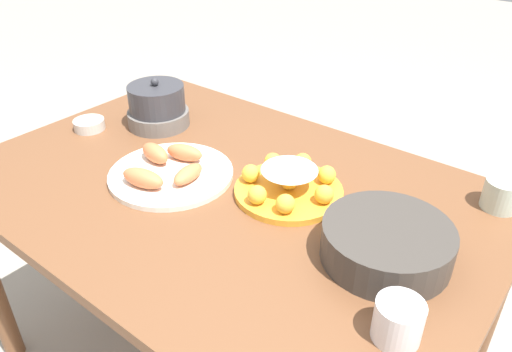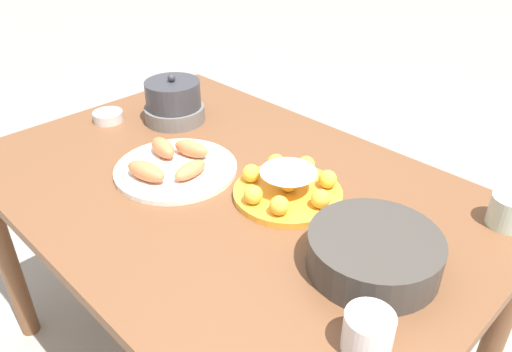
{
  "view_description": "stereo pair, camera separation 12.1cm",
  "coord_description": "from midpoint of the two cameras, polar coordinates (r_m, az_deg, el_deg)",
  "views": [
    {
      "loc": [
        0.71,
        -0.77,
        1.38
      ],
      "look_at": [
        0.07,
        0.03,
        0.74
      ],
      "focal_mm": 35.0,
      "sensor_mm": 36.0,
      "label": 1
    },
    {
      "loc": [
        0.8,
        -0.69,
        1.38
      ],
      "look_at": [
        0.07,
        0.03,
        0.74
      ],
      "focal_mm": 35.0,
      "sensor_mm": 36.0,
      "label": 2
    }
  ],
  "objects": [
    {
      "name": "dining_table",
      "position": [
        1.3,
        -6.16,
        -4.58
      ],
      "size": [
        1.32,
        0.89,
        0.7
      ],
      "color": "brown",
      "rests_on": "ground_plane"
    },
    {
      "name": "cake_plate",
      "position": [
        1.2,
        0.89,
        -1.07
      ],
      "size": [
        0.26,
        0.26,
        0.08
      ],
      "color": "gold",
      "rests_on": "dining_table"
    },
    {
      "name": "serving_bowl",
      "position": [
        1.02,
        11.52,
        -7.41
      ],
      "size": [
        0.26,
        0.26,
        0.08
      ],
      "color": "#3D3833",
      "rests_on": "dining_table"
    },
    {
      "name": "sauce_bowl",
      "position": [
        1.61,
        -20.6,
        5.51
      ],
      "size": [
        0.09,
        0.09,
        0.03
      ],
      "color": "beige",
      "rests_on": "dining_table"
    },
    {
      "name": "seafood_platter",
      "position": [
        1.3,
        -12.56,
        0.53
      ],
      "size": [
        0.32,
        0.32,
        0.06
      ],
      "color": "silver",
      "rests_on": "dining_table"
    },
    {
      "name": "cup_near",
      "position": [
        0.87,
        12.03,
        -16.06
      ],
      "size": [
        0.08,
        0.08,
        0.08
      ],
      "color": "white",
      "rests_on": "dining_table"
    },
    {
      "name": "cup_far",
      "position": [
        1.25,
        23.87,
        -2.01
      ],
      "size": [
        0.08,
        0.08,
        0.07
      ],
      "color": "beige",
      "rests_on": "dining_table"
    },
    {
      "name": "warming_pot",
      "position": [
        1.56,
        -13.41,
        7.67
      ],
      "size": [
        0.19,
        0.19,
        0.15
      ],
      "color": "#66605B",
      "rests_on": "dining_table"
    }
  ]
}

